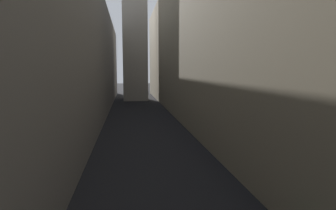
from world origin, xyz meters
The scene contains 3 objects.
ground_plane centered at (0.00, 48.00, 0.00)m, with size 264.00×264.00×0.00m, color black.
building_block_left centered at (-11.70, 50.00, 9.68)m, with size 12.41×108.00×19.35m, color slate.
building_block_right centered at (12.77, 50.00, 12.27)m, with size 14.54×108.00×24.54m, color gray.
Camera 1 is at (-2.05, 8.09, 7.61)m, focal length 30.04 mm.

